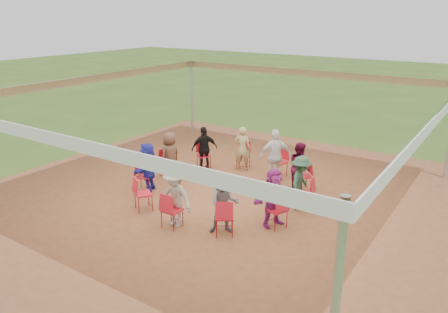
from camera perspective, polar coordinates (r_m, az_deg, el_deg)
The scene contains 26 objects.
ground at distance 12.45m, azimuth -0.03°, elevation -5.05°, with size 80.00×80.00×0.00m, color #345319.
dirt_patch at distance 12.45m, azimuth -0.03°, elevation -5.03°, with size 13.00×13.00×0.00m, color brown.
tent at distance 11.71m, azimuth -0.03°, elevation 5.66°, with size 10.33×10.33×3.00m.
chair_0 at distance 10.58m, azimuth 6.87°, elevation -6.95°, with size 0.42×0.44×0.90m, color red, non-canonical shape.
chair_1 at distance 11.59m, azimuth 10.49°, elevation -4.79°, with size 0.42×0.44×0.90m, color red, non-canonical shape.
chair_2 at distance 12.80m, azimuth 10.27°, elevation -2.51°, with size 0.42×0.44×0.90m, color red, non-canonical shape.
chair_3 at distance 13.82m, azimuth 7.20°, elevation -0.78°, with size 0.42×0.44×0.90m, color red, non-canonical shape.
chair_4 at distance 14.38m, azimuth 2.52°, elevation 0.13°, with size 0.42×0.44×0.90m, color red, non-canonical shape.
chair_5 at distance 14.38m, azimuth -2.67°, elevation 0.12°, with size 0.42×0.44×0.90m, color red, non-canonical shape.
chair_6 at distance 13.80m, azimuth -7.33°, elevation -0.81°, with size 0.42×0.44×0.90m, color red, non-canonical shape.
chair_7 at distance 12.78m, azimuth -10.36°, elevation -2.56°, with size 0.42×0.44×0.90m, color red, non-canonical shape.
chair_8 at distance 11.57m, azimuth -10.51°, elevation -4.84°, with size 0.42×0.44×0.90m, color red, non-canonical shape.
chair_9 at distance 10.56m, azimuth -6.82°, elevation -6.99°, with size 0.42×0.44×0.90m, color red, non-canonical shape.
chair_10 at distance 10.16m, azimuth 0.05°, elevation -7.91°, with size 0.42×0.44×0.90m, color red, non-canonical shape.
person_seated_0 at distance 10.54m, azimuth 6.51°, elevation -5.34°, with size 1.35×0.50×1.45m, color #8C2178.
person_seated_1 at distance 11.51m, azimuth 9.99°, elevation -3.41°, with size 0.94×0.46×1.45m, color #284933.
person_seated_2 at distance 12.67m, azimuth 9.83°, elevation -1.35°, with size 0.71×0.41×1.45m, color #460922.
person_seated_3 at distance 14.19m, azimuth 2.42°, elevation 1.06°, with size 0.53×0.35×1.45m, color #998F5D.
person_seated_4 at distance 14.18m, azimuth -2.57°, elevation 1.05°, with size 0.85×0.44×1.45m, color black.
person_seated_5 at distance 13.63m, azimuth -7.04°, elevation 0.20°, with size 0.71×0.40×1.45m, color brown.
person_seated_6 at distance 12.65m, azimuth -9.91°, elevation -1.39°, with size 1.35×0.50×1.45m, color #21249F.
person_seated_7 at distance 10.53m, azimuth -6.46°, elevation -5.37°, with size 0.94×0.46×1.45m, color #A29D8F.
person_seated_8 at distance 10.15m, azimuth 0.04°, elevation -6.18°, with size 0.71×0.41×1.45m, color slate.
standing_person at distance 13.13m, azimuth 6.73°, elevation 0.00°, with size 0.98×0.50×1.67m, color silver.
cable_coil at distance 13.13m, azimuth 1.20°, elevation -3.67°, with size 0.40×0.40×0.03m.
laptop at distance 10.68m, azimuth 5.93°, elevation -5.31°, with size 0.33×0.36×0.20m.
Camera 1 is at (6.36, -9.49, 4.95)m, focal length 35.00 mm.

